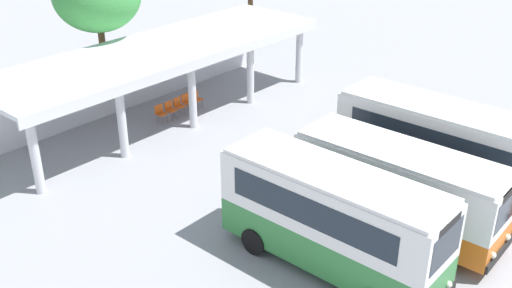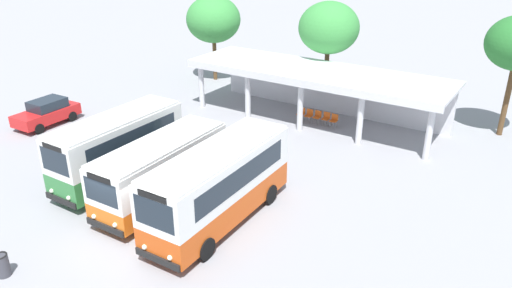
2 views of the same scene
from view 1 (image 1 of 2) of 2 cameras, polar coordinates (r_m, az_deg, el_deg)
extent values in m
plane|color=#939399|center=(20.98, 20.52, -9.59)|extent=(180.00, 180.00, 0.00)
cylinder|color=black|center=(18.95, 14.16, -11.13)|extent=(0.23, 0.90, 0.90)
cylinder|color=black|center=(20.76, 3.47, -6.61)|extent=(0.23, 0.90, 0.90)
cylinder|color=black|center=(19.46, -0.18, -9.06)|extent=(0.23, 0.90, 0.90)
cube|color=#337F3D|center=(18.76, 6.96, -8.90)|extent=(2.20, 7.06, 1.16)
cube|color=white|center=(17.99, 7.20, -5.25)|extent=(2.20, 7.06, 1.65)
cube|color=white|center=(17.54, 7.36, -2.79)|extent=(2.14, 6.85, 0.12)
cube|color=#1E2833|center=(16.66, 17.32, -9.05)|extent=(1.73, 0.07, 1.07)
cube|color=black|center=(16.30, 17.62, -7.17)|extent=(1.26, 0.07, 0.24)
cube|color=#1E2833|center=(18.77, 8.75, -3.72)|extent=(0.12, 5.63, 0.91)
cube|color=#1E2833|center=(17.27, 4.97, -6.39)|extent=(0.12, 5.63, 0.91)
sphere|color=#EAEACC|center=(18.02, 17.53, -12.35)|extent=(0.20, 0.20, 0.20)
cylinder|color=black|center=(21.37, 19.23, -7.17)|extent=(0.25, 0.91, 0.90)
cylinder|color=black|center=(19.73, 16.93, -9.85)|extent=(0.25, 0.91, 0.90)
cylinder|color=black|center=(22.84, 9.25, -3.60)|extent=(0.25, 0.91, 0.90)
cylinder|color=black|center=(21.31, 6.34, -5.77)|extent=(0.25, 0.91, 0.90)
cube|color=orange|center=(21.00, 12.89, -5.62)|extent=(2.38, 7.03, 0.91)
cube|color=white|center=(20.39, 13.23, -2.72)|extent=(2.38, 7.03, 1.53)
cube|color=white|center=(20.02, 13.47, -0.66)|extent=(2.31, 6.82, 0.12)
cube|color=black|center=(20.19, 21.70, -9.53)|extent=(2.06, 0.16, 0.28)
cube|color=#1E2833|center=(19.36, 22.35, -5.67)|extent=(1.78, 0.11, 0.99)
cube|color=black|center=(19.07, 22.65, -4.16)|extent=(1.30, 0.09, 0.24)
cube|color=#1E2833|center=(21.27, 14.35, -1.42)|extent=(0.21, 5.57, 0.84)
cube|color=#1E2833|center=(19.56, 11.52, -3.70)|extent=(0.21, 5.57, 0.84)
sphere|color=#EAEACC|center=(20.51, 22.39, -8.01)|extent=(0.20, 0.20, 0.20)
sphere|color=#EAEACC|center=(19.54, 21.22, -9.62)|extent=(0.20, 0.20, 0.20)
cylinder|color=black|center=(22.22, 21.06, -6.13)|extent=(0.25, 0.91, 0.90)
cylinder|color=black|center=(25.44, 12.70, -0.62)|extent=(0.25, 0.91, 0.90)
cylinder|color=black|center=(23.78, 10.29, -2.40)|extent=(0.25, 0.91, 0.90)
cube|color=#D14C14|center=(23.51, 16.73, -2.16)|extent=(2.42, 7.82, 1.11)
cube|color=white|center=(22.89, 17.19, 0.97)|extent=(2.42, 7.82, 1.74)
cube|color=white|center=(22.52, 17.50, 3.10)|extent=(2.35, 7.59, 0.12)
cube|color=#1E2833|center=(23.83, 18.06, 2.00)|extent=(0.22, 6.21, 0.95)
cube|color=#1E2833|center=(21.98, 15.81, 0.23)|extent=(0.22, 6.21, 0.95)
cylinder|color=silver|center=(23.48, -19.93, -0.88)|extent=(0.36, 0.36, 3.20)
cylinder|color=silver|center=(25.28, -12.41, 2.12)|extent=(0.36, 0.36, 3.20)
cylinder|color=silver|center=(27.51, -5.97, 4.65)|extent=(0.36, 0.36, 3.20)
cylinder|color=silver|center=(30.08, -0.53, 6.73)|extent=(0.36, 0.36, 3.20)
cylinder|color=silver|center=(32.91, 4.05, 8.42)|extent=(0.36, 0.36, 3.20)
cube|color=silver|center=(30.47, -11.24, 6.47)|extent=(16.33, 0.20, 3.20)
cube|color=silver|center=(28.33, -8.84, 8.78)|extent=(16.83, 4.98, 0.20)
cube|color=silver|center=(26.65, -5.38, 7.30)|extent=(16.83, 0.10, 0.28)
cylinder|color=slate|center=(28.59, -8.26, 2.37)|extent=(0.03, 0.03, 0.44)
cylinder|color=slate|center=(28.38, -8.79, 2.15)|extent=(0.03, 0.03, 0.44)
cylinder|color=slate|center=(28.83, -8.72, 2.56)|extent=(0.03, 0.03, 0.44)
cylinder|color=slate|center=(28.63, -9.25, 2.34)|extent=(0.03, 0.03, 0.44)
cube|color=#D85919|center=(28.51, -8.79, 2.80)|extent=(0.44, 0.44, 0.04)
cube|color=#D85919|center=(28.58, -9.08, 3.27)|extent=(0.44, 0.04, 0.40)
cylinder|color=slate|center=(28.92, -7.38, 2.72)|extent=(0.03, 0.03, 0.44)
cylinder|color=slate|center=(28.71, -7.91, 2.50)|extent=(0.03, 0.03, 0.44)
cylinder|color=slate|center=(29.16, -7.85, 2.90)|extent=(0.03, 0.03, 0.44)
cylinder|color=slate|center=(28.96, -8.37, 2.69)|extent=(0.03, 0.03, 0.44)
cube|color=#D85919|center=(28.84, -7.91, 3.14)|extent=(0.44, 0.44, 0.04)
cube|color=#D85919|center=(28.90, -8.19, 3.61)|extent=(0.44, 0.04, 0.40)
cylinder|color=slate|center=(29.30, -6.60, 3.09)|extent=(0.03, 0.03, 0.44)
cylinder|color=slate|center=(29.08, -7.11, 2.88)|extent=(0.03, 0.03, 0.44)
cylinder|color=slate|center=(29.54, -7.07, 3.26)|extent=(0.03, 0.03, 0.44)
cylinder|color=slate|center=(29.33, -7.58, 3.06)|extent=(0.03, 0.03, 0.44)
cube|color=#D85919|center=(29.22, -7.12, 3.50)|extent=(0.44, 0.44, 0.04)
cube|color=#D85919|center=(29.28, -7.40, 3.96)|extent=(0.44, 0.04, 0.40)
cylinder|color=slate|center=(29.69, -5.87, 3.45)|extent=(0.03, 0.03, 0.44)
cylinder|color=slate|center=(29.47, -6.36, 3.25)|extent=(0.03, 0.03, 0.44)
cylinder|color=slate|center=(29.93, -6.33, 3.62)|extent=(0.03, 0.03, 0.44)
cylinder|color=slate|center=(29.72, -6.83, 3.42)|extent=(0.03, 0.03, 0.44)
cube|color=#D85919|center=(29.61, -6.37, 3.87)|extent=(0.44, 0.44, 0.04)
cube|color=#D85919|center=(29.67, -6.65, 4.32)|extent=(0.44, 0.04, 0.40)
cylinder|color=slate|center=(30.02, -5.00, 3.76)|extent=(0.03, 0.03, 0.44)
cylinder|color=slate|center=(29.79, -5.48, 3.56)|extent=(0.03, 0.03, 0.44)
cylinder|color=slate|center=(30.25, -5.46, 3.92)|extent=(0.03, 0.03, 0.44)
cylinder|color=slate|center=(30.03, -5.95, 3.73)|extent=(0.03, 0.03, 0.44)
cube|color=#D85919|center=(29.93, -5.49, 4.16)|extent=(0.44, 0.44, 0.04)
cube|color=#D85919|center=(29.99, -5.77, 4.61)|extent=(0.44, 0.04, 0.40)
cylinder|color=brown|center=(30.81, -13.91, 7.09)|extent=(0.32, 0.32, 3.87)
cylinder|color=brown|center=(38.51, -0.52, 11.95)|extent=(0.32, 0.32, 4.21)
camera|label=2|loc=(30.73, 55.29, 15.17)|focal=33.93mm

